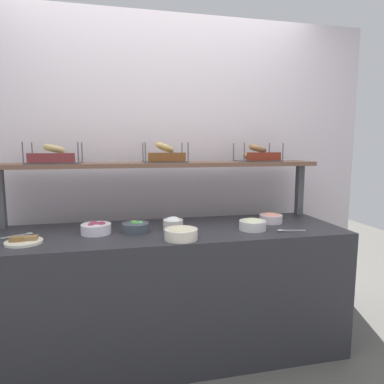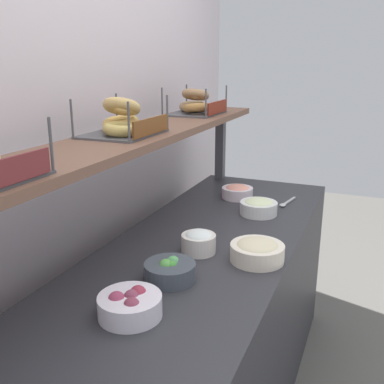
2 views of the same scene
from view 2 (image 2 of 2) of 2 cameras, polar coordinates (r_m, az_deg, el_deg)
name	(u,v)px [view 2 (image 2 of 2)]	position (r m, az deg, el deg)	size (l,w,h in m)	color
back_wall	(66,151)	(1.87, -15.68, 5.03)	(3.49, 0.06, 2.40)	silver
deli_counter	(193,350)	(1.92, 0.10, -19.38)	(2.29, 0.70, 0.85)	#2D2D33
shelf_riser_right	(220,146)	(2.72, 3.62, 5.82)	(0.05, 0.05, 0.40)	#4C4C51
upper_shelf	(126,140)	(1.71, -8.36, 6.60)	(2.25, 0.32, 0.03)	brown
bowl_scallion_spread	(259,207)	(2.13, 8.45, -1.84)	(0.18, 0.18, 0.08)	white
bowl_cream_cheese	(199,241)	(1.70, 0.84, -6.28)	(0.13, 0.13, 0.09)	white
bowl_lox_spread	(237,191)	(2.37, 5.78, 0.07)	(0.16, 0.16, 0.07)	white
bowl_beet_salad	(129,304)	(1.33, -8.02, -13.95)	(0.18, 0.18, 0.08)	white
bowl_veggie_mix	(170,270)	(1.51, -2.81, -9.92)	(0.17, 0.17, 0.07)	#454C56
bowl_potato_salad	(257,251)	(1.65, 8.27, -7.38)	(0.20, 0.20, 0.08)	#EFE2CC
serving_spoon_near_plate	(286,203)	(2.31, 11.82, -1.39)	(0.18, 0.05, 0.01)	#B7B7BC
bagel_basket_sesame	(123,122)	(1.71, -8.76, 8.72)	(0.31, 0.25, 0.15)	#4C4C51
bagel_basket_everything	(196,105)	(2.34, 0.50, 10.98)	(0.31, 0.25, 0.14)	#4C4C51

